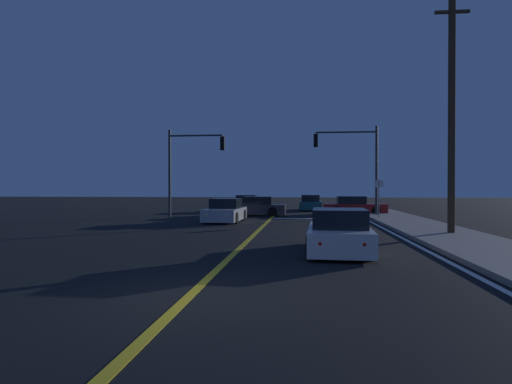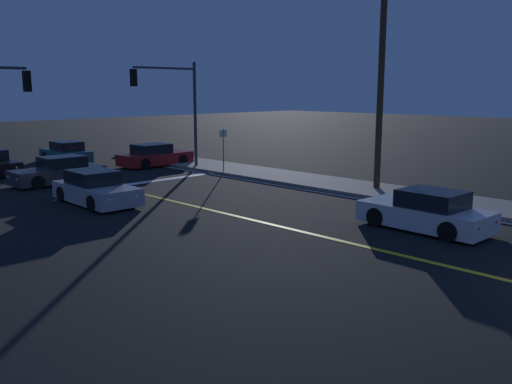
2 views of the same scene
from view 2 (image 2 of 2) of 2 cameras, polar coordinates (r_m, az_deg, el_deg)
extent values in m
cube|color=gray|center=(25.43, 12.12, 0.19)|extent=(3.20, 39.68, 0.15)
cube|color=gold|center=(19.52, -0.48, -2.91)|extent=(0.20, 37.47, 0.01)
cube|color=white|center=(23.94, 9.69, -0.53)|extent=(0.16, 37.47, 0.01)
cube|color=white|center=(28.66, -9.43, 1.30)|extent=(6.17, 0.50, 0.01)
cube|color=#B2B5BA|center=(23.18, -16.27, -0.08)|extent=(1.98, 4.39, 0.68)
cube|color=black|center=(23.31, -16.64, 1.46)|extent=(1.65, 2.04, 0.60)
cylinder|color=black|center=(22.44, -12.73, -0.57)|extent=(0.24, 0.65, 0.64)
cylinder|color=black|center=(21.64, -16.67, -1.16)|extent=(0.24, 0.65, 0.64)
cylinder|color=black|center=(24.77, -15.90, 0.32)|extent=(0.24, 0.65, 0.64)
cylinder|color=black|center=(24.05, -19.55, -0.19)|extent=(0.24, 0.65, 0.64)
sphere|color=#FFF4CC|center=(21.61, -12.39, -0.44)|extent=(0.18, 0.18, 0.18)
sphere|color=#FFF4CC|center=(21.06, -15.06, -0.84)|extent=(0.18, 0.18, 0.18)
sphere|color=red|center=(25.29, -17.31, 0.91)|extent=(0.14, 0.14, 0.14)
sphere|color=red|center=(24.83, -19.68, 0.60)|extent=(0.14, 0.14, 0.14)
cube|color=silver|center=(18.99, 17.14, -2.42)|extent=(2.01, 4.35, 0.68)
cube|color=black|center=(18.74, 17.91, -0.76)|extent=(1.66, 2.03, 0.60)
cylinder|color=black|center=(19.01, 12.36, -2.55)|extent=(0.25, 0.65, 0.64)
cylinder|color=black|center=(20.40, 15.15, -1.78)|extent=(0.25, 0.65, 0.64)
cylinder|color=black|center=(17.67, 19.40, -3.92)|extent=(0.25, 0.65, 0.64)
cylinder|color=black|center=(19.16, 21.83, -2.98)|extent=(0.25, 0.65, 0.64)
sphere|color=#FFF4CC|center=(19.62, 11.08, -1.50)|extent=(0.18, 0.18, 0.18)
sphere|color=#FFF4CC|center=(20.53, 12.97, -1.04)|extent=(0.18, 0.18, 0.18)
sphere|color=red|center=(17.54, 22.07, -3.52)|extent=(0.14, 0.14, 0.14)
sphere|color=red|center=(18.55, 23.60, -2.90)|extent=(0.14, 0.14, 0.14)
cylinder|color=black|center=(32.41, -23.70, 2.18)|extent=(0.23, 0.64, 0.64)
sphere|color=#FFF4CC|center=(31.54, -23.68, 2.33)|extent=(0.18, 0.18, 0.18)
cube|color=maroon|center=(34.02, -10.41, 3.46)|extent=(4.47, 1.92, 0.68)
cube|color=black|center=(33.80, -10.82, 4.42)|extent=(2.06, 1.64, 0.60)
cylinder|color=black|center=(35.54, -9.40, 3.60)|extent=(0.64, 0.23, 0.64)
cylinder|color=black|center=(34.14, -7.66, 3.36)|extent=(0.64, 0.23, 0.64)
cylinder|color=black|center=(34.01, -13.17, 3.15)|extent=(0.64, 0.23, 0.64)
cylinder|color=black|center=(32.54, -11.50, 2.89)|extent=(0.64, 0.23, 0.64)
sphere|color=#FFF4CC|center=(35.75, -8.11, 3.99)|extent=(0.18, 0.18, 0.18)
sphere|color=#FFF4CC|center=(34.83, -6.94, 3.85)|extent=(0.18, 0.18, 0.18)
sphere|color=red|center=(33.32, -14.06, 3.31)|extent=(0.14, 0.14, 0.14)
sphere|color=red|center=(32.34, -12.98, 3.14)|extent=(0.14, 0.14, 0.14)
cube|color=#2D2D33|center=(28.70, -19.93, 1.70)|extent=(4.40, 1.79, 0.68)
cube|color=black|center=(28.73, -19.53, 2.94)|extent=(2.03, 1.52, 0.60)
cylinder|color=black|center=(27.45, -21.79, 0.94)|extent=(0.64, 0.23, 0.64)
cylinder|color=black|center=(28.94, -23.03, 1.32)|extent=(0.64, 0.23, 0.64)
cylinder|color=black|center=(28.57, -16.77, 1.60)|extent=(0.64, 0.23, 0.64)
cylinder|color=black|center=(30.01, -18.21, 1.93)|extent=(0.64, 0.23, 0.64)
sphere|color=#FFF4CC|center=(27.40, -23.53, 1.22)|extent=(0.18, 0.18, 0.18)
sphere|color=#FFF4CC|center=(28.40, -24.30, 1.47)|extent=(0.18, 0.18, 0.18)
sphere|color=red|center=(29.14, -15.68, 2.22)|extent=(0.14, 0.14, 0.14)
sphere|color=red|center=(30.09, -16.66, 2.43)|extent=(0.14, 0.14, 0.14)
cube|color=#195960|center=(37.20, -19.20, 3.64)|extent=(1.91, 4.28, 0.68)
cube|color=black|center=(36.91, -19.10, 4.54)|extent=(1.58, 1.99, 0.60)
cylinder|color=black|center=(38.10, -21.11, 3.49)|extent=(0.24, 0.65, 0.64)
cylinder|color=black|center=(38.73, -18.87, 3.74)|extent=(0.24, 0.65, 0.64)
cylinder|color=black|center=(35.70, -19.54, 3.16)|extent=(0.24, 0.65, 0.64)
cylinder|color=black|center=(36.37, -17.18, 3.42)|extent=(0.24, 0.65, 0.64)
sphere|color=#FFF4CC|center=(38.87, -21.16, 3.91)|extent=(0.18, 0.18, 0.18)
sphere|color=#FFF4CC|center=(39.28, -19.69, 4.07)|extent=(0.18, 0.18, 0.18)
sphere|color=red|center=(35.10, -18.66, 3.42)|extent=(0.14, 0.14, 0.14)
sphere|color=red|center=(35.55, -17.07, 3.60)|extent=(0.14, 0.14, 0.14)
cylinder|color=#38383D|center=(32.50, -6.36, 7.90)|extent=(0.18, 0.18, 6.14)
cylinder|color=#38383D|center=(31.26, -9.45, 12.62)|extent=(4.08, 0.12, 0.12)
cube|color=black|center=(30.10, -12.64, 11.54)|extent=(0.28, 0.28, 0.90)
sphere|color=red|center=(30.11, -12.66, 12.06)|extent=(0.22, 0.22, 0.22)
sphere|color=#4C2D05|center=(30.10, -12.64, 11.54)|extent=(0.22, 0.22, 0.22)
sphere|color=#0A3814|center=(30.10, -12.62, 11.03)|extent=(0.22, 0.22, 0.22)
cube|color=black|center=(25.97, -22.75, 10.59)|extent=(0.28, 0.28, 0.90)
sphere|color=red|center=(25.98, -22.79, 11.19)|extent=(0.22, 0.22, 0.22)
sphere|color=#4C2D05|center=(25.97, -22.75, 10.59)|extent=(0.22, 0.22, 0.22)
sphere|color=#0A3814|center=(25.97, -22.71, 10.00)|extent=(0.22, 0.22, 0.22)
cylinder|color=#42301E|center=(25.31, 12.91, 11.91)|extent=(0.29, 0.29, 10.52)
cylinder|color=slate|center=(30.31, -3.42, 4.26)|extent=(0.06, 0.06, 2.46)
cube|color=white|center=(30.22, -3.44, 6.11)|extent=(0.56, 0.08, 0.40)
camera|label=1|loc=(16.40, 62.72, -4.23)|focal=31.07mm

